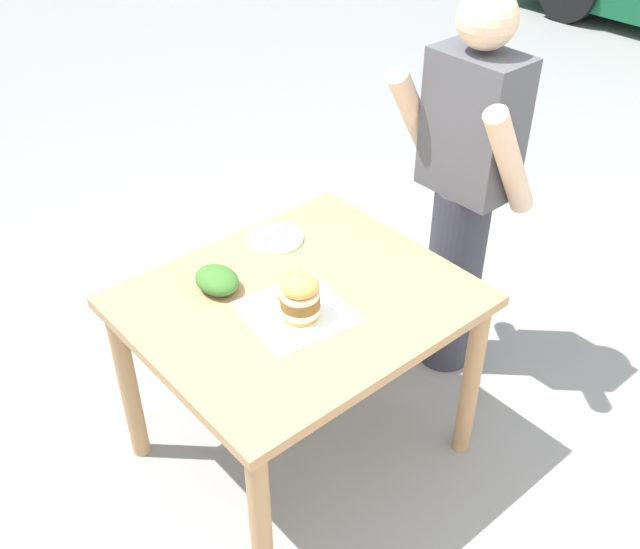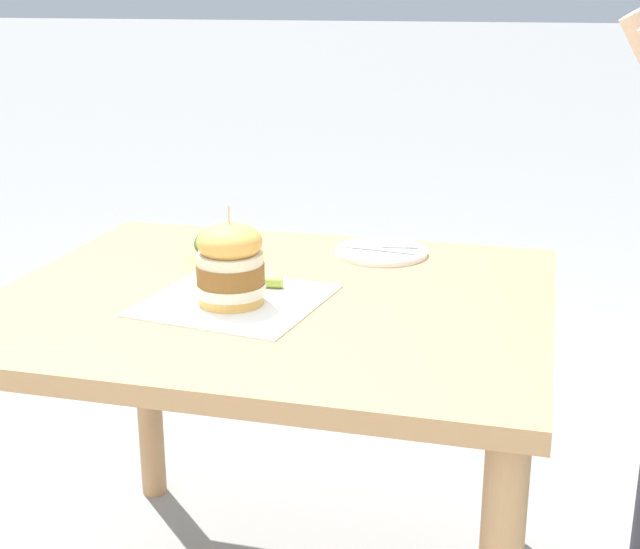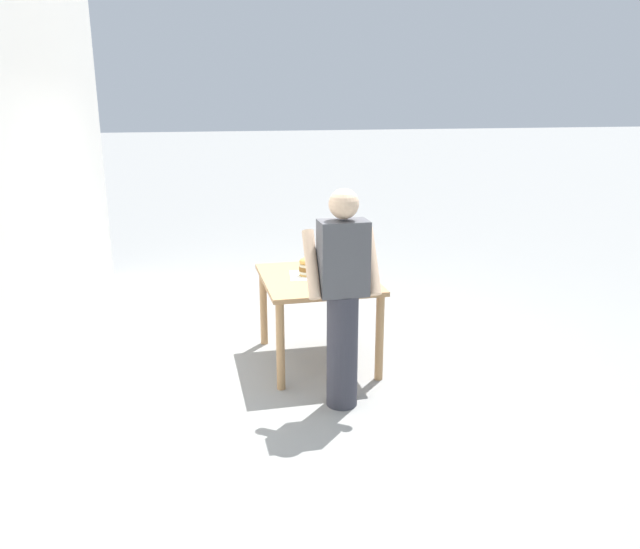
# 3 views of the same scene
# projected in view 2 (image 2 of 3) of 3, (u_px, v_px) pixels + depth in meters

# --- Properties ---
(patio_table) EXTENTS (0.96, 1.13, 0.79)m
(patio_table) POSITION_uv_depth(u_px,v_px,m) (274.00, 348.00, 1.88)
(patio_table) COLOR tan
(patio_table) RESTS_ON ground
(serving_paper) EXTENTS (0.38, 0.38, 0.00)m
(serving_paper) POSITION_uv_depth(u_px,v_px,m) (235.00, 300.00, 1.79)
(serving_paper) COLOR white
(serving_paper) RESTS_ON patio_table
(sandwich) EXTENTS (0.14, 0.14, 0.20)m
(sandwich) POSITION_uv_depth(u_px,v_px,m) (230.00, 264.00, 1.75)
(sandwich) COLOR gold
(sandwich) RESTS_ON serving_paper
(pickle_spear) EXTENTS (0.03, 0.08, 0.02)m
(pickle_spear) POSITION_uv_depth(u_px,v_px,m) (263.00, 282.00, 1.86)
(pickle_spear) COLOR #8EA83D
(pickle_spear) RESTS_ON serving_paper
(side_plate_with_forks) EXTENTS (0.22, 0.22, 0.02)m
(side_plate_with_forks) POSITION_uv_depth(u_px,v_px,m) (381.00, 252.00, 2.11)
(side_plate_with_forks) COLOR white
(side_plate_with_forks) RESTS_ON patio_table
(side_salad) EXTENTS (0.18, 0.14, 0.08)m
(side_salad) POSITION_uv_depth(u_px,v_px,m) (225.00, 241.00, 2.08)
(side_salad) COLOR #386B28
(side_salad) RESTS_ON patio_table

